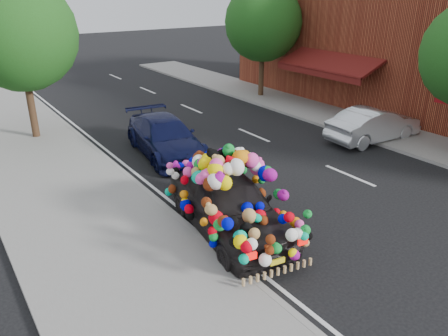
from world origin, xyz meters
name	(u,v)px	position (x,y,z in m)	size (l,w,h in m)	color
ground	(262,205)	(0.00, 0.00, 0.00)	(100.00, 100.00, 0.00)	black
sidewalk	(114,253)	(-4.30, 0.00, 0.06)	(4.00, 60.00, 0.12)	gray
kerb	(189,227)	(-2.35, 0.00, 0.07)	(0.15, 60.00, 0.13)	gray
footpath_far	(367,127)	(8.20, 3.00, 0.06)	(3.00, 40.00, 0.12)	gray
lane_markings	(350,175)	(3.60, 0.00, 0.01)	(6.00, 50.00, 0.01)	silver
tree_near_sidewalk	(19,34)	(-3.80, 9.50, 4.02)	(4.20, 4.20, 6.13)	#332114
tree_far_b	(263,22)	(8.00, 10.00, 3.89)	(4.00, 4.00, 5.90)	#332114
plush_art_car	(229,191)	(-1.56, -0.59, 1.10)	(2.80, 4.87, 2.15)	black
navy_sedan	(165,137)	(-0.37, 5.03, 0.66)	(1.86, 4.58, 1.33)	black
silver_hatchback	(374,125)	(7.00, 1.82, 0.65)	(1.38, 3.97, 1.31)	silver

